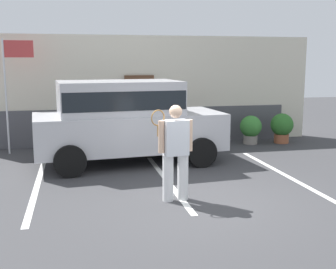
% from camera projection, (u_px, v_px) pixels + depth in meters
% --- Properties ---
extents(ground_plane, '(40.00, 40.00, 0.00)m').
position_uv_depth(ground_plane, '(200.00, 201.00, 7.83)').
color(ground_plane, '#38383A').
extents(parking_stripe_0, '(0.12, 4.40, 0.01)m').
position_uv_depth(parking_stripe_0, '(36.00, 188.00, 8.65)').
color(parking_stripe_0, silver).
rests_on(parking_stripe_0, ground_plane).
extents(parking_stripe_1, '(0.12, 4.40, 0.01)m').
position_uv_depth(parking_stripe_1, '(167.00, 180.00, 9.21)').
color(parking_stripe_1, silver).
rests_on(parking_stripe_1, ground_plane).
extents(parking_stripe_2, '(0.12, 4.40, 0.01)m').
position_uv_depth(parking_stripe_2, '(282.00, 173.00, 9.78)').
color(parking_stripe_2, silver).
rests_on(parking_stripe_2, ground_plane).
extents(house_frontage, '(10.65, 0.40, 3.29)m').
position_uv_depth(house_frontage, '(146.00, 93.00, 13.30)').
color(house_frontage, beige).
rests_on(house_frontage, ground_plane).
extents(parked_suv, '(4.75, 2.48, 2.05)m').
position_uv_depth(parked_suv, '(125.00, 118.00, 10.61)').
color(parked_suv, '#B7B7BC').
rests_on(parked_suv, ground_plane).
extents(tennis_player_man, '(0.78, 0.32, 1.76)m').
position_uv_depth(tennis_player_man, '(175.00, 151.00, 7.76)').
color(tennis_player_man, white).
rests_on(tennis_player_man, ground_plane).
extents(potted_plant_by_porch, '(0.67, 0.67, 0.88)m').
position_uv_depth(potted_plant_by_porch, '(251.00, 128.00, 13.19)').
color(potted_plant_by_porch, gray).
rests_on(potted_plant_by_porch, ground_plane).
extents(potted_plant_secondary, '(0.70, 0.70, 0.93)m').
position_uv_depth(potted_plant_secondary, '(282.00, 127.00, 13.34)').
color(potted_plant_secondary, '#9E5638').
rests_on(potted_plant_secondary, ground_plane).
extents(flag_pole, '(0.80, 0.05, 3.12)m').
position_uv_depth(flag_pole, '(12.00, 75.00, 11.54)').
color(flag_pole, silver).
rests_on(flag_pole, ground_plane).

